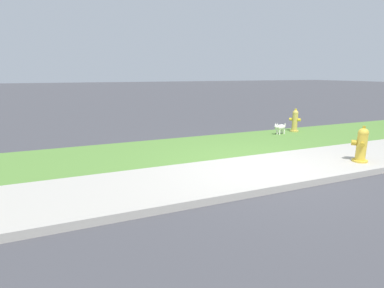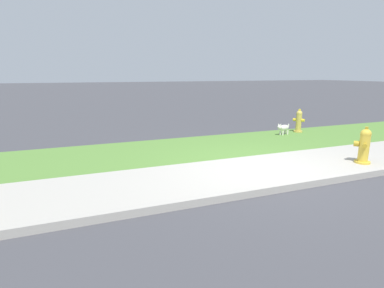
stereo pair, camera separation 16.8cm
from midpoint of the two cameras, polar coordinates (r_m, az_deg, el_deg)
name	(u,v)px [view 1 (the left image)]	position (r m, az deg, el deg)	size (l,w,h in m)	color
ground_plane	(265,169)	(6.12, 12.89, -4.67)	(120.00, 120.00, 0.00)	#424247
sidewalk_pavement	(265,169)	(6.12, 12.89, -4.63)	(18.00, 1.87, 0.01)	#ADA89E
grass_verge	(215,145)	(7.91, 3.82, -0.22)	(18.00, 2.47, 0.01)	#568438
street_curb	(301,183)	(5.36, 19.24, -7.05)	(18.00, 0.16, 0.12)	#ADA89E
fire_hydrant_far_end	(361,145)	(7.24, 29.00, -0.14)	(0.35, 0.35, 0.78)	gold
fire_hydrant_near_corner	(295,121)	(10.22, 18.57, 4.23)	(0.33, 0.34, 0.74)	gold
small_white_dog	(280,127)	(9.64, 15.94, 3.04)	(0.48, 0.24, 0.37)	silver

